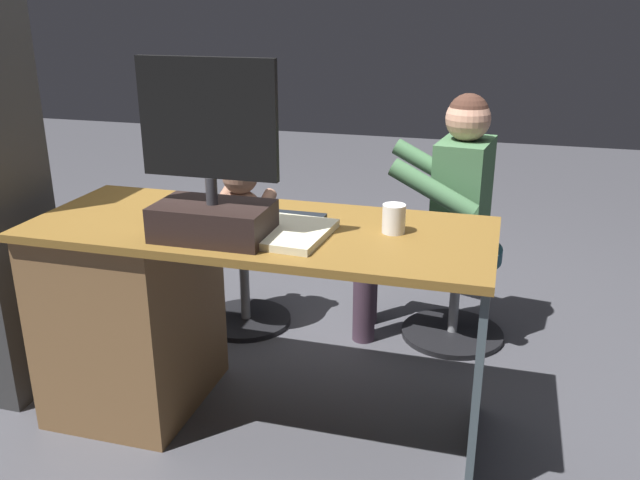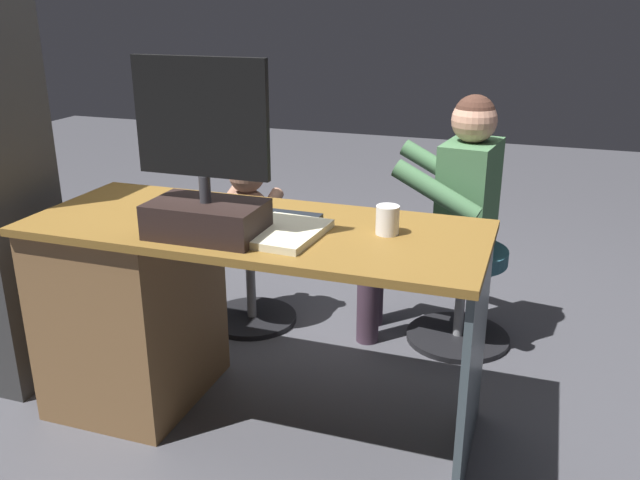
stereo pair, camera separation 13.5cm
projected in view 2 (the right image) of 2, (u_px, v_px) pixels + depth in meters
name	position (u px, v px, depth m)	size (l,w,h in m)	color
ground_plane	(295.00, 369.00, 2.78)	(10.00, 10.00, 0.00)	#44444A
desk	(157.00, 302.00, 2.46)	(1.53, 0.62, 0.75)	brown
monitor	(205.00, 187.00, 2.06)	(0.43, 0.22, 0.55)	black
keyboard	(258.00, 216.00, 2.26)	(0.42, 0.14, 0.02)	black
computer_mouse	(176.00, 203.00, 2.38)	(0.06, 0.10, 0.04)	black
cup	(387.00, 220.00, 2.11)	(0.07, 0.07, 0.09)	white
tv_remote	(171.00, 214.00, 2.29)	(0.04, 0.15, 0.02)	black
notebook_binder	(284.00, 233.00, 2.10)	(0.22, 0.30, 0.02)	beige
office_chair_teddy	(250.00, 269.00, 3.11)	(0.42, 0.42, 0.44)	black
teddy_bear	(249.00, 199.00, 3.01)	(0.26, 0.26, 0.37)	#9C6D56
visitor_chair	(461.00, 288.00, 2.94)	(0.46, 0.46, 0.44)	black
person	(445.00, 203.00, 2.82)	(0.58, 0.52, 1.09)	#447047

